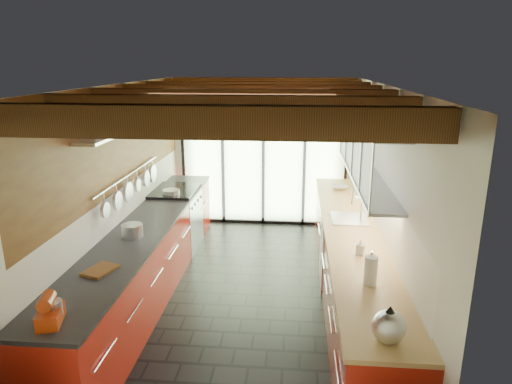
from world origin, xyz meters
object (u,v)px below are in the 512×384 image
kettle (389,325)px  bowl (339,187)px  stand_mixer (50,311)px  paper_towel (371,271)px  soap_bottle (361,247)px

kettle → bowl: (0.00, 4.07, -0.10)m
bowl → kettle: bearing=-90.0°
stand_mixer → paper_towel: 2.68m
bowl → paper_towel: bearing=-90.0°
kettle → paper_towel: paper_towel is taller
soap_bottle → paper_towel: bearing=-90.0°
stand_mixer → soap_bottle: 2.96m
paper_towel → bowl: paper_towel is taller
stand_mixer → paper_towel: (2.54, 0.86, 0.03)m
stand_mixer → kettle: kettle is taller
stand_mixer → bowl: bearing=58.0°
kettle → bowl: kettle is taller
kettle → soap_bottle: size_ratio=1.84×
soap_bottle → bowl: soap_bottle is taller
paper_towel → soap_bottle: 0.67m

